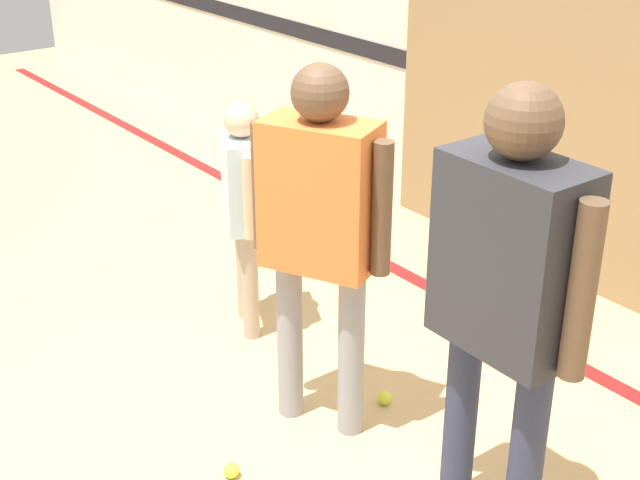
{
  "coord_description": "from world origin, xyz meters",
  "views": [
    {
      "loc": [
        2.54,
        -1.82,
        2.44
      ],
      "look_at": [
        -0.08,
        0.21,
        0.9
      ],
      "focal_mm": 50.0,
      "sensor_mm": 36.0,
      "label": 1
    }
  ],
  "objects_px": {
    "person_instructor": "(320,215)",
    "tennis_ball_stray_left": "(384,398)",
    "person_student_left": "(244,194)",
    "racket_spare_on_floor": "(475,320)",
    "tennis_ball_by_spare_racket": "(475,327)",
    "person_student_right": "(508,281)",
    "tennis_ball_near_instructor": "(231,471)"
  },
  "relations": [
    {
      "from": "person_student_right",
      "to": "racket_spare_on_floor",
      "type": "relative_size",
      "value": 3.54
    },
    {
      "from": "tennis_ball_near_instructor",
      "to": "tennis_ball_by_spare_racket",
      "type": "distance_m",
      "value": 1.65
    },
    {
      "from": "racket_spare_on_floor",
      "to": "person_instructor",
      "type": "bearing_deg",
      "value": 123.25
    },
    {
      "from": "person_student_left",
      "to": "tennis_ball_by_spare_racket",
      "type": "height_order",
      "value": "person_student_left"
    },
    {
      "from": "racket_spare_on_floor",
      "to": "tennis_ball_near_instructor",
      "type": "xyz_separation_m",
      "value": [
        0.27,
        -1.73,
        0.02
      ]
    },
    {
      "from": "person_instructor",
      "to": "tennis_ball_by_spare_racket",
      "type": "xyz_separation_m",
      "value": [
        -0.1,
        1.11,
        -0.98
      ]
    },
    {
      "from": "tennis_ball_by_spare_racket",
      "to": "tennis_ball_stray_left",
      "type": "distance_m",
      "value": 0.82
    },
    {
      "from": "person_instructor",
      "to": "person_student_left",
      "type": "distance_m",
      "value": 0.96
    },
    {
      "from": "racket_spare_on_floor",
      "to": "tennis_ball_by_spare_racket",
      "type": "relative_size",
      "value": 7.5
    },
    {
      "from": "tennis_ball_near_instructor",
      "to": "person_student_left",
      "type": "bearing_deg",
      "value": 143.11
    },
    {
      "from": "racket_spare_on_floor",
      "to": "tennis_ball_near_instructor",
      "type": "distance_m",
      "value": 1.75
    },
    {
      "from": "person_instructor",
      "to": "tennis_ball_near_instructor",
      "type": "relative_size",
      "value": 24.75
    },
    {
      "from": "person_student_right",
      "to": "tennis_ball_by_spare_racket",
      "type": "xyz_separation_m",
      "value": [
        -1.04,
        1.06,
        -1.05
      ]
    },
    {
      "from": "person_student_left",
      "to": "racket_spare_on_floor",
      "type": "distance_m",
      "value": 1.44
    },
    {
      "from": "person_student_right",
      "to": "tennis_ball_by_spare_racket",
      "type": "height_order",
      "value": "person_student_right"
    },
    {
      "from": "person_instructor",
      "to": "tennis_ball_stray_left",
      "type": "relative_size",
      "value": 24.75
    },
    {
      "from": "person_student_left",
      "to": "person_student_right",
      "type": "xyz_separation_m",
      "value": [
        1.84,
        -0.16,
        0.32
      ]
    },
    {
      "from": "person_student_left",
      "to": "person_student_right",
      "type": "height_order",
      "value": "person_student_right"
    },
    {
      "from": "person_instructor",
      "to": "person_student_left",
      "type": "bearing_deg",
      "value": 140.8
    },
    {
      "from": "person_student_left",
      "to": "tennis_ball_stray_left",
      "type": "distance_m",
      "value": 1.23
    },
    {
      "from": "tennis_ball_stray_left",
      "to": "tennis_ball_near_instructor",
      "type": "bearing_deg",
      "value": -89.97
    },
    {
      "from": "person_student_right",
      "to": "tennis_ball_by_spare_racket",
      "type": "bearing_deg",
      "value": -44.3
    },
    {
      "from": "racket_spare_on_floor",
      "to": "tennis_ball_stray_left",
      "type": "relative_size",
      "value": 7.5
    },
    {
      "from": "person_instructor",
      "to": "tennis_ball_by_spare_racket",
      "type": "bearing_deg",
      "value": 69.29
    },
    {
      "from": "person_instructor",
      "to": "racket_spare_on_floor",
      "type": "relative_size",
      "value": 3.3
    },
    {
      "from": "person_student_right",
      "to": "tennis_ball_by_spare_racket",
      "type": "distance_m",
      "value": 1.82
    },
    {
      "from": "tennis_ball_stray_left",
      "to": "person_instructor",
      "type": "bearing_deg",
      "value": -105.52
    },
    {
      "from": "racket_spare_on_floor",
      "to": "tennis_ball_stray_left",
      "type": "height_order",
      "value": "tennis_ball_stray_left"
    },
    {
      "from": "person_student_left",
      "to": "tennis_ball_by_spare_racket",
      "type": "distance_m",
      "value": 1.41
    },
    {
      "from": "racket_spare_on_floor",
      "to": "tennis_ball_stray_left",
      "type": "bearing_deg",
      "value": 131.38
    },
    {
      "from": "person_instructor",
      "to": "person_student_right",
      "type": "xyz_separation_m",
      "value": [
        0.94,
        0.05,
        0.07
      ]
    },
    {
      "from": "tennis_ball_by_spare_racket",
      "to": "person_instructor",
      "type": "bearing_deg",
      "value": -84.78
    }
  ]
}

